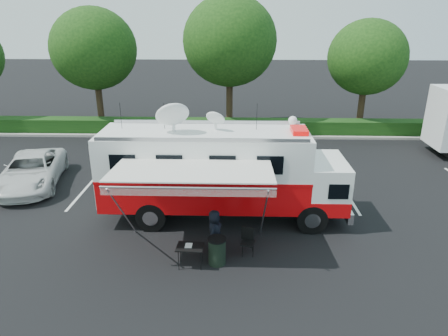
# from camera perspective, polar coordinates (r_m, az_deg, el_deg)

# --- Properties ---
(ground_plane) EXTENTS (120.00, 120.00, 0.00)m
(ground_plane) POSITION_cam_1_polar(r_m,az_deg,el_deg) (16.06, -0.05, -6.98)
(ground_plane) COLOR black
(ground_plane) RESTS_ON ground
(back_border) EXTENTS (60.00, 6.14, 8.87)m
(back_border) POSITION_cam_1_polar(r_m,az_deg,el_deg) (27.20, 3.31, 15.64)
(back_border) COLOR #9E998E
(back_border) RESTS_ON ground_plane
(stall_lines) EXTENTS (24.12, 5.50, 0.01)m
(stall_lines) POSITION_cam_1_polar(r_m,az_deg,el_deg) (18.78, -1.30, -2.65)
(stall_lines) COLOR silver
(stall_lines) RESTS_ON ground_plane
(command_truck) EXTENTS (9.36, 2.58, 4.50)m
(command_truck) POSITION_cam_1_polar(r_m,az_deg,el_deg) (15.25, -0.36, -0.58)
(command_truck) COLOR black
(command_truck) RESTS_ON ground_plane
(awning) EXTENTS (5.11, 2.64, 3.09)m
(awning) POSITION_cam_1_polar(r_m,az_deg,el_deg) (12.48, -4.66, -0.92)
(awning) COLOR silver
(awning) RESTS_ON ground_plane
(white_suv) EXTENTS (3.52, 5.70, 1.47)m
(white_suv) POSITION_cam_1_polar(r_m,az_deg,el_deg) (20.98, -25.48, -2.20)
(white_suv) COLOR silver
(white_suv) RESTS_ON ground_plane
(person) EXTENTS (0.61, 0.82, 1.51)m
(person) POSITION_cam_1_polar(r_m,az_deg,el_deg) (13.96, -1.34, -11.69)
(person) COLOR black
(person) RESTS_ON ground_plane
(folding_table) EXTENTS (0.89, 0.65, 0.73)m
(folding_table) POSITION_cam_1_polar(r_m,az_deg,el_deg) (12.88, -4.87, -11.27)
(folding_table) COLOR black
(folding_table) RESTS_ON ground_plane
(folding_chair) EXTENTS (0.55, 0.58, 0.92)m
(folding_chair) POSITION_cam_1_polar(r_m,az_deg,el_deg) (13.59, 3.41, -10.03)
(folding_chair) COLOR black
(folding_chair) RESTS_ON ground_plane
(trash_bin) EXTENTS (0.61, 0.61, 0.91)m
(trash_bin) POSITION_cam_1_polar(r_m,az_deg,el_deg) (13.09, -1.00, -11.75)
(trash_bin) COLOR black
(trash_bin) RESTS_ON ground_plane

